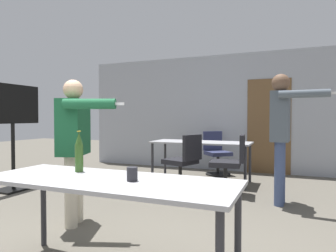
% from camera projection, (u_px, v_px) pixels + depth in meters
% --- Properties ---
extents(back_wall, '(6.58, 0.12, 2.65)m').
position_uv_depth(back_wall, '(220.00, 113.00, 6.91)').
color(back_wall, '#A3A8B2').
rests_on(back_wall, ground_plane).
extents(conference_table_near, '(1.94, 0.71, 0.76)m').
position_uv_depth(conference_table_near, '(107.00, 189.00, 2.20)').
color(conference_table_near, '#A8A8AD').
rests_on(conference_table_near, ground_plane).
extents(conference_table_far, '(1.85, 0.74, 0.76)m').
position_uv_depth(conference_table_far, '(201.00, 145.00, 5.64)').
color(conference_table_far, '#A8A8AD').
rests_on(conference_table_far, ground_plane).
extents(tv_screen, '(0.44, 1.06, 1.77)m').
position_uv_depth(tv_screen, '(13.00, 124.00, 4.98)').
color(tv_screen, black).
rests_on(tv_screen, ground_plane).
extents(person_center_tall, '(0.89, 0.63, 1.63)m').
position_uv_depth(person_center_tall, '(75.00, 138.00, 3.36)').
color(person_center_tall, beige).
rests_on(person_center_tall, ground_plane).
extents(person_far_watching, '(0.80, 0.66, 1.82)m').
position_uv_depth(person_far_watching, '(281.00, 125.00, 4.15)').
color(person_far_watching, '#3D4C75').
rests_on(person_far_watching, ground_plane).
extents(office_chair_far_left, '(0.68, 0.69, 0.91)m').
position_uv_depth(office_chair_far_left, '(216.00, 154.00, 6.41)').
color(office_chair_far_left, black).
rests_on(office_chair_far_left, ground_plane).
extents(office_chair_mid_tucked, '(0.57, 0.52, 0.94)m').
position_uv_depth(office_chair_mid_tucked, '(230.00, 166.00, 4.71)').
color(office_chair_mid_tucked, black).
rests_on(office_chair_mid_tucked, ground_plane).
extents(office_chair_far_right, '(0.64, 0.60, 0.93)m').
position_uv_depth(office_chair_far_right, '(184.00, 164.00, 5.00)').
color(office_chair_far_right, black).
rests_on(office_chair_far_right, ground_plane).
extents(beer_bottle, '(0.07, 0.07, 0.34)m').
position_uv_depth(beer_bottle, '(79.00, 152.00, 2.49)').
color(beer_bottle, '#2D511E').
rests_on(beer_bottle, conference_table_near).
extents(drink_cup, '(0.08, 0.08, 0.10)m').
position_uv_depth(drink_cup, '(132.00, 174.00, 2.12)').
color(drink_cup, '#232328').
rests_on(drink_cup, conference_table_near).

